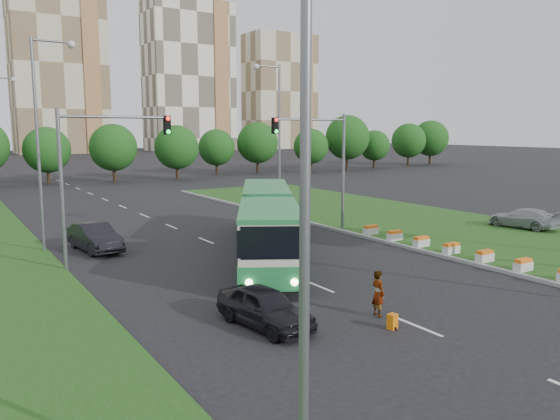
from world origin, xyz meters
TOP-DOWN VIEW (x-y plane):
  - ground at (0.00, 0.00)m, footprint 360.00×360.00m
  - grass_median at (13.00, 8.00)m, footprint 14.00×60.00m
  - median_kerb at (6.05, 8.00)m, footprint 0.30×60.00m
  - lane_markings at (-3.00, 20.00)m, footprint 0.20×100.00m
  - flower_planters at (6.70, -0.30)m, footprint 1.10×15.90m
  - traffic_mast_median at (4.78, 10.00)m, footprint 5.76×0.32m
  - traffic_mast_left at (-10.38, 9.00)m, footprint 5.76×0.32m
  - street_lamps at (-3.00, 10.00)m, footprint 36.00×60.00m
  - tree_line at (10.00, 55.00)m, footprint 120.00×8.00m
  - apartment_tower_ceast at (15.00, 150.00)m, footprint 25.00×15.00m
  - apartment_tower_east at (55.00, 150.00)m, footprint 27.00×15.00m
  - midrise_east at (90.00, 150.00)m, footprint 24.00×14.00m
  - articulated_bus at (-1.88, 7.13)m, footprint 2.80×17.99m
  - car_left_near at (-7.61, -3.00)m, footprint 2.27×4.40m
  - car_left_far at (-9.64, 12.79)m, footprint 2.25×5.01m
  - car_median at (17.33, 3.53)m, footprint 2.53×4.96m
  - pedestrian at (-3.46, -4.36)m, footprint 0.49×0.69m
  - shopping_trolley at (-3.94, -5.65)m, footprint 0.32×0.34m

SIDE VIEW (x-z plane):
  - ground at x=0.00m, z-range 0.00..0.00m
  - lane_markings at x=-3.00m, z-range -0.01..0.01m
  - grass_median at x=13.00m, z-range 0.00..0.15m
  - median_kerb at x=6.05m, z-range 0.00..0.18m
  - shopping_trolley at x=-3.94m, z-range 0.00..0.55m
  - flower_planters at x=6.70m, z-range 0.15..0.75m
  - car_left_near at x=-7.61m, z-range 0.00..1.43m
  - car_left_far at x=-9.64m, z-range 0.00..1.60m
  - car_median at x=17.33m, z-range 0.15..1.53m
  - pedestrian at x=-3.46m, z-range 0.00..1.77m
  - articulated_bus at x=-1.88m, z-range 0.33..3.29m
  - tree_line at x=10.00m, z-range 0.00..9.00m
  - traffic_mast_median at x=4.78m, z-range 1.35..9.35m
  - traffic_mast_left at x=-10.38m, z-range 1.35..9.35m
  - street_lamps at x=-3.00m, z-range 0.00..12.00m
  - midrise_east at x=90.00m, z-range 0.00..40.00m
  - apartment_tower_east at x=55.00m, z-range 0.00..47.00m
  - apartment_tower_ceast at x=15.00m, z-range 0.00..50.00m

